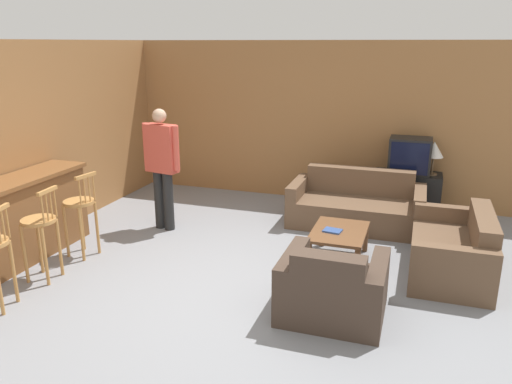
% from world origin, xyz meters
% --- Properties ---
extents(ground_plane, '(24.00, 24.00, 0.00)m').
position_xyz_m(ground_plane, '(0.00, 0.00, 0.00)').
color(ground_plane, gray).
extents(wall_back, '(9.40, 0.08, 2.60)m').
position_xyz_m(wall_back, '(0.00, 3.61, 1.30)').
color(wall_back, '#9E6B3D').
rests_on(wall_back, ground_plane).
extents(wall_left, '(0.08, 8.61, 2.60)m').
position_xyz_m(wall_left, '(-3.20, 1.31, 1.30)').
color(wall_left, '#9E6B3D').
rests_on(wall_left, ground_plane).
extents(bar_chair_mid, '(0.40, 0.40, 1.07)m').
position_xyz_m(bar_chair_mid, '(-2.25, -0.38, 0.59)').
color(bar_chair_mid, '#B77F42').
rests_on(bar_chair_mid, ground_plane).
extents(bar_chair_far, '(0.42, 0.42, 1.07)m').
position_xyz_m(bar_chair_far, '(-2.25, 0.31, 0.59)').
color(bar_chair_far, '#B77F42').
rests_on(bar_chair_far, ground_plane).
extents(couch_far, '(1.88, 0.93, 0.78)m').
position_xyz_m(couch_far, '(0.83, 2.50, 0.28)').
color(couch_far, brown).
rests_on(couch_far, ground_plane).
extents(armchair_near, '(0.99, 0.88, 0.76)m').
position_xyz_m(armchair_near, '(0.95, -0.15, 0.28)').
color(armchair_near, '#423328').
rests_on(armchair_near, ground_plane).
extents(loveseat_right, '(0.85, 1.55, 0.75)m').
position_xyz_m(loveseat_right, '(2.11, 1.24, 0.27)').
color(loveseat_right, brown).
rests_on(loveseat_right, ground_plane).
extents(coffee_table, '(0.64, 0.89, 0.39)m').
position_xyz_m(coffee_table, '(0.80, 1.15, 0.33)').
color(coffee_table, brown).
rests_on(coffee_table, ground_plane).
extents(tv_unit, '(1.00, 0.49, 0.64)m').
position_xyz_m(tv_unit, '(1.49, 3.27, 0.32)').
color(tv_unit, black).
rests_on(tv_unit, ground_plane).
extents(tv, '(0.61, 0.44, 0.55)m').
position_xyz_m(tv, '(1.49, 3.26, 0.92)').
color(tv, black).
rests_on(tv, tv_unit).
extents(book_on_table, '(0.23, 0.19, 0.02)m').
position_xyz_m(book_on_table, '(0.72, 1.10, 0.40)').
color(book_on_table, navy).
rests_on(book_on_table, coffee_table).
extents(table_lamp, '(0.29, 0.29, 0.51)m').
position_xyz_m(table_lamp, '(1.83, 3.27, 1.02)').
color(table_lamp, brown).
rests_on(table_lamp, tv_unit).
extents(person_by_window, '(0.59, 0.26, 1.71)m').
position_xyz_m(person_by_window, '(-1.74, 1.48, 0.96)').
color(person_by_window, black).
rests_on(person_by_window, ground_plane).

